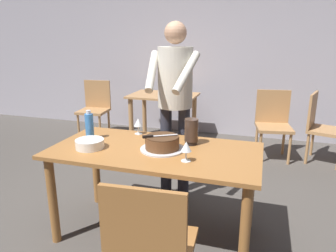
# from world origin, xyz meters

# --- Properties ---
(ground_plane) EXTENTS (14.00, 14.00, 0.00)m
(ground_plane) POSITION_xyz_m (0.00, 0.00, 0.00)
(ground_plane) COLOR #4C4742
(back_wall) EXTENTS (10.00, 0.12, 2.70)m
(back_wall) POSITION_xyz_m (0.00, 3.01, 1.35)
(back_wall) COLOR #ADA8B2
(back_wall) RESTS_ON ground_plane
(main_dining_table) EXTENTS (1.61, 0.81, 0.75)m
(main_dining_table) POSITION_xyz_m (0.00, 0.00, 0.64)
(main_dining_table) COLOR #9E6633
(main_dining_table) RESTS_ON ground_plane
(cake_on_platter) EXTENTS (0.34, 0.34, 0.11)m
(cake_on_platter) POSITION_xyz_m (0.06, -0.00, 0.80)
(cake_on_platter) COLOR silver
(cake_on_platter) RESTS_ON main_dining_table
(cake_knife) EXTENTS (0.24, 0.16, 0.02)m
(cake_knife) POSITION_xyz_m (0.00, -0.04, 0.87)
(cake_knife) COLOR silver
(cake_knife) RESTS_ON cake_on_platter
(plate_stack) EXTENTS (0.22, 0.22, 0.07)m
(plate_stack) POSITION_xyz_m (-0.49, -0.13, 0.79)
(plate_stack) COLOR white
(plate_stack) RESTS_ON main_dining_table
(wine_glass_near) EXTENTS (0.08, 0.08, 0.14)m
(wine_glass_near) POSITION_xyz_m (-0.27, 0.32, 0.85)
(wine_glass_near) COLOR silver
(wine_glass_near) RESTS_ON main_dining_table
(wine_glass_far) EXTENTS (0.08, 0.08, 0.14)m
(wine_glass_far) POSITION_xyz_m (0.29, -0.17, 0.85)
(wine_glass_far) COLOR silver
(wine_glass_far) RESTS_ON main_dining_table
(water_bottle) EXTENTS (0.07, 0.07, 0.25)m
(water_bottle) POSITION_xyz_m (-0.60, 0.07, 0.86)
(water_bottle) COLOR #387AC6
(water_bottle) RESTS_ON main_dining_table
(hurricane_lamp) EXTENTS (0.11, 0.11, 0.21)m
(hurricane_lamp) POSITION_xyz_m (0.24, 0.19, 0.86)
(hurricane_lamp) COLOR black
(hurricane_lamp) RESTS_ON main_dining_table
(person_cutting_cake) EXTENTS (0.47, 0.56, 1.72)m
(person_cutting_cake) POSITION_xyz_m (-0.02, 0.62, 1.08)
(person_cutting_cake) COLOR #2D2D38
(person_cutting_cake) RESTS_ON ground_plane
(chair_near_side) EXTENTS (0.47, 0.47, 0.90)m
(chair_near_side) POSITION_xyz_m (0.25, -0.78, 0.49)
(chair_near_side) COLOR #9E6633
(chair_near_side) RESTS_ON ground_plane
(background_table) EXTENTS (1.00, 0.70, 0.74)m
(background_table) POSITION_xyz_m (-0.69, 2.31, 0.58)
(background_table) COLOR tan
(background_table) RESTS_ON ground_plane
(background_chair_0) EXTENTS (0.50, 0.50, 0.90)m
(background_chair_0) POSITION_xyz_m (0.92, 2.12, 0.49)
(background_chair_0) COLOR tan
(background_chair_0) RESTS_ON ground_plane
(background_chair_1) EXTENTS (0.48, 0.48, 0.90)m
(background_chair_1) POSITION_xyz_m (-1.84, 2.26, 0.49)
(background_chair_1) COLOR tan
(background_chair_1) RESTS_ON ground_plane
(background_chair_2) EXTENTS (0.55, 0.55, 0.90)m
(background_chair_2) POSITION_xyz_m (1.51, 2.13, 0.49)
(background_chair_2) COLOR tan
(background_chair_2) RESTS_ON ground_plane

